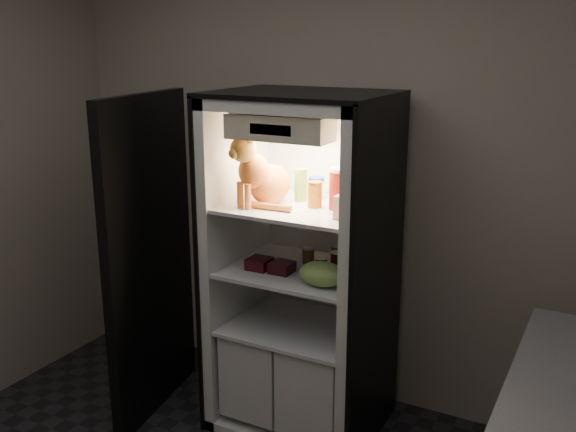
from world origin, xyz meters
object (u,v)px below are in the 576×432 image
(soda_can_c, at_px, (321,268))
(berry_box_right, at_px, (282,267))
(cream_carton, at_px, (342,208))
(soda_can_a, at_px, (337,257))
(mayo_tub, at_px, (316,188))
(refrigerator, at_px, (304,290))
(berry_box_left, at_px, (259,264))
(salsa_jar, at_px, (315,194))
(pepper_jar, at_px, (341,189))
(grape_bag, at_px, (322,274))
(soda_can_b, at_px, (337,264))
(tabby_cat, at_px, (262,176))
(parmesan_shaker, at_px, (301,185))
(condiment_jar, at_px, (308,255))

(soda_can_c, relative_size, berry_box_right, 0.99)
(cream_carton, distance_m, soda_can_a, 0.43)
(mayo_tub, distance_m, cream_carton, 0.42)
(refrigerator, height_order, soda_can_c, refrigerator)
(berry_box_left, bearing_deg, soda_can_a, 27.99)
(salsa_jar, xyz_separation_m, pepper_jar, (0.13, 0.03, 0.04))
(mayo_tub, xyz_separation_m, berry_box_right, (-0.07, -0.26, -0.38))
(grape_bag, bearing_deg, soda_can_a, 97.16)
(soda_can_a, distance_m, berry_box_right, 0.30)
(pepper_jar, height_order, soda_can_a, pepper_jar)
(soda_can_b, distance_m, berry_box_left, 0.43)
(berry_box_right, bearing_deg, grape_bag, -14.02)
(tabby_cat, xyz_separation_m, pepper_jar, (0.40, 0.11, -0.05))
(soda_can_a, xyz_separation_m, grape_bag, (0.03, -0.26, -0.01))
(pepper_jar, height_order, berry_box_right, pepper_jar)
(refrigerator, distance_m, soda_can_a, 0.29)
(soda_can_b, bearing_deg, soda_can_c, -129.16)
(refrigerator, relative_size, tabby_cat, 4.62)
(pepper_jar, bearing_deg, parmesan_shaker, 168.15)
(mayo_tub, relative_size, berry_box_left, 1.02)
(mayo_tub, distance_m, soda_can_b, 0.44)
(tabby_cat, distance_m, soda_can_c, 0.57)
(salsa_jar, distance_m, cream_carton, 0.26)
(salsa_jar, relative_size, soda_can_c, 1.18)
(refrigerator, height_order, pepper_jar, refrigerator)
(berry_box_left, bearing_deg, refrigerator, 43.34)
(pepper_jar, distance_m, condiment_jar, 0.47)
(grape_bag, bearing_deg, salsa_jar, 127.13)
(grape_bag, distance_m, berry_box_left, 0.41)
(pepper_jar, xyz_separation_m, condiment_jar, (-0.21, 0.06, -0.41))
(soda_can_a, distance_m, soda_can_c, 0.18)
(mayo_tub, height_order, soda_can_a, mayo_tub)
(pepper_jar, xyz_separation_m, berry_box_right, (-0.27, -0.13, -0.43))
(tabby_cat, xyz_separation_m, condiment_jar, (0.19, 0.18, -0.46))
(refrigerator, distance_m, soda_can_c, 0.31)
(grape_bag, bearing_deg, berry_box_left, 171.46)
(salsa_jar, relative_size, soda_can_b, 1.01)
(soda_can_a, bearing_deg, parmesan_shaker, -179.22)
(pepper_jar, height_order, soda_can_b, pepper_jar)
(parmesan_shaker, distance_m, salsa_jar, 0.15)
(pepper_jar, bearing_deg, grape_bag, -91.50)
(pepper_jar, relative_size, grape_bag, 0.87)
(soda_can_b, bearing_deg, salsa_jar, 172.97)
(salsa_jar, relative_size, grape_bag, 0.55)
(salsa_jar, xyz_separation_m, soda_can_b, (0.14, -0.02, -0.35))
(parmesan_shaker, xyz_separation_m, berry_box_right, (-0.01, -0.19, -0.41))
(salsa_jar, bearing_deg, refrigerator, 145.70)
(tabby_cat, relative_size, cream_carton, 3.59)
(soda_can_a, xyz_separation_m, berry_box_right, (-0.23, -0.19, -0.04))
(refrigerator, height_order, cream_carton, refrigerator)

